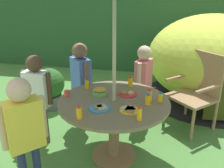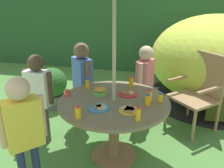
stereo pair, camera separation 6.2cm
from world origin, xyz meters
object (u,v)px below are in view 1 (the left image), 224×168
Objects in this scene: juice_bottle_front_edge at (149,95)px; plate_center_front at (100,108)px; plate_mid_right at (127,94)px; dome_tent at (211,58)px; child_in_white_shirt at (37,89)px; garden_table at (114,113)px; child_in_yellow_shirt at (24,125)px; juice_bottle_far_right at (79,113)px; juice_bottle_near_left at (160,97)px; juice_bottle_back_edge at (139,114)px; wooden_chair at (198,88)px; potted_plant at (50,87)px; cup_near at (67,93)px; juice_bottle_mid_left at (148,99)px; snack_bowl at (100,92)px; juice_bottle_center_back at (87,84)px; juice_bottle_far_left at (130,82)px; child_in_pink_shirt at (143,75)px; plate_near_right at (129,109)px.

plate_center_front is at bearing -148.40° from juice_bottle_front_edge.
juice_bottle_front_edge is (0.24, -0.12, 0.05)m from plate_mid_right.
dome_tent reaches higher than child_in_white_shirt.
child_in_yellow_shirt is (-0.63, -0.68, 0.18)m from garden_table.
child_in_yellow_shirt is 0.47m from juice_bottle_far_right.
juice_bottle_back_edge is (-0.17, -0.43, 0.01)m from juice_bottle_near_left.
wooden_chair is at bearing 47.24° from plate_center_front.
cup_near is at bearing -54.99° from potted_plant.
plate_mid_right is at bearing 10.77° from child_in_white_shirt.
juice_bottle_mid_left is (-0.60, -0.94, 0.20)m from wooden_chair.
snack_bowl is 0.55m from juice_bottle_far_right.
juice_bottle_center_back reaches higher than juice_bottle_near_left.
garden_table is 0.51m from juice_bottle_near_left.
child_in_white_shirt is (0.31, -0.91, 0.36)m from potted_plant.
dome_tent reaches higher than juice_bottle_near_left.
plate_center_front is at bearing 160.66° from juice_bottle_back_edge.
juice_bottle_far_left is (-1.15, -1.49, 0.05)m from dome_tent.
child_in_white_shirt is 5.35× the size of plate_mid_right.
dome_tent reaches higher than juice_bottle_mid_left.
garden_table is at bearing 0.00° from child_in_pink_shirt.
dome_tent reaches higher than plate_near_right.
child_in_pink_shirt is 10.53× the size of juice_bottle_near_left.
plate_mid_right is 0.57m from juice_bottle_back_edge.
dome_tent is 2.32m from snack_bowl.
child_in_yellow_shirt is 0.98m from juice_bottle_back_edge.
plate_near_right is (0.37, -0.30, -0.02)m from snack_bowl.
juice_bottle_front_edge reaches higher than plate_mid_right.
plate_center_front is 0.48m from cup_near.
child_in_white_shirt reaches higher than juice_bottle_center_back.
child_in_pink_shirt is 0.97× the size of child_in_yellow_shirt.
child_in_pink_shirt is 9.20× the size of juice_bottle_far_left.
child_in_pink_shirt is 0.43m from juice_bottle_far_left.
juice_bottle_near_left is at bearing 44.44° from plate_near_right.
snack_bowl is 0.81× the size of plate_near_right.
potted_plant is 1.03m from child_in_white_shirt.
juice_bottle_mid_left is (0.58, 0.42, -0.00)m from juice_bottle_far_right.
juice_bottle_far_left and juice_bottle_center_back have the same top height.
plate_mid_right is at bearing 15.51° from cup_near.
garden_table is at bearing 176.66° from juice_bottle_mid_left.
snack_bowl is 0.48m from plate_near_right.
garden_table is 9.64× the size of juice_bottle_center_back.
child_in_white_shirt is (-1.16, -0.73, 0.00)m from child_in_pink_shirt.
wooden_chair is 7.79× the size of juice_bottle_back_edge.
wooden_chair is at bearing 30.14° from child_in_white_shirt.
juice_bottle_far_right is (-0.46, -1.28, 0.05)m from child_in_pink_shirt.
snack_bowl is at bearing -13.94° from child_in_pink_shirt.
plate_center_front is at bearing -75.62° from snack_bowl.
juice_bottle_front_edge is (0.73, -0.20, 0.01)m from juice_bottle_center_back.
wooden_chair is 1.44m from juice_bottle_back_edge.
snack_bowl is at bearing 104.38° from plate_center_front.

